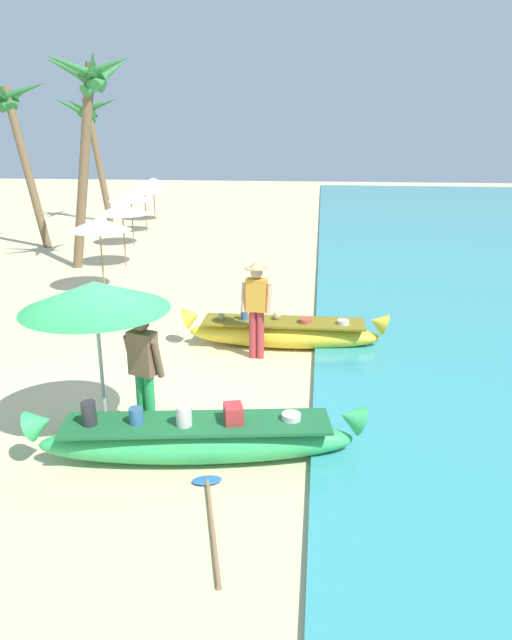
{
  "coord_description": "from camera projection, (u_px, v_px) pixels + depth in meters",
  "views": [
    {
      "loc": [
        2.65,
        -7.39,
        4.08
      ],
      "look_at": [
        1.61,
        2.21,
        0.9
      ],
      "focal_mm": 32.99,
      "sensor_mm": 36.0,
      "label": 1
    }
  ],
  "objects": [
    {
      "name": "parasol_row_4",
      "position": [
        153.0,
        182.0,
        26.36
      ],
      "size": [
        1.6,
        1.6,
        1.91
      ],
      "color": "#8E6B47",
      "rests_on": "ground"
    },
    {
      "name": "palm_tree_mid_cluster",
      "position": [
        12.0,
        115.0,
        19.64
      ],
      "size": [
        2.6,
        2.6,
        5.7
      ],
      "color": "brown",
      "rests_on": "ground"
    },
    {
      "name": "parasol_row_2",
      "position": [
        131.0,
        196.0,
        20.71
      ],
      "size": [
        1.6,
        1.6,
        1.91
      ],
      "color": "#8E6B47",
      "rests_on": "ground"
    },
    {
      "name": "paddle",
      "position": [
        210.0,
        510.0,
        6.53
      ],
      "size": [
        0.66,
        1.85,
        0.05
      ],
      "color": "#8E6B47",
      "rests_on": "ground"
    },
    {
      "name": "parasol_row_3",
      "position": [
        144.0,
        188.0,
        23.39
      ],
      "size": [
        1.6,
        1.6,
        1.91
      ],
      "color": "#8E6B47",
      "rests_on": "ground"
    },
    {
      "name": "parasol_row_0",
      "position": [
        99.0,
        224.0,
        14.81
      ],
      "size": [
        1.6,
        1.6,
        1.91
      ],
      "color": "#8E6B47",
      "rests_on": "ground"
    },
    {
      "name": "palm_tree_tall_inland",
      "position": [
        88.0,
        97.0,
        16.33
      ],
      "size": [
        2.61,
        2.66,
        6.1
      ],
      "color": "brown",
      "rests_on": "ground"
    },
    {
      "name": "parasol_row_1",
      "position": [
        122.0,
        209.0,
        17.57
      ],
      "size": [
        1.6,
        1.6,
        1.91
      ],
      "color": "#8E6B47",
      "rests_on": "ground"
    },
    {
      "name": "ground_plane",
      "position": [
        130.0,
        422.0,
        8.53
      ],
      "size": [
        80.0,
        80.0,
        0.0
      ],
      "primitive_type": "plane",
      "color": "beige"
    },
    {
      "name": "palm_tree_leaning_seaward",
      "position": [
        89.0,
        121.0,
        25.29
      ],
      "size": [
        2.91,
        2.74,
        5.44
      ],
      "color": "brown",
      "rests_on": "ground"
    },
    {
      "name": "boat_green_foreground",
      "position": [
        197.0,
        439.0,
        7.47
      ],
      "size": [
        4.32,
        1.23,
        0.85
      ],
      "color": "#38B760",
      "rests_on": "ground"
    },
    {
      "name": "person_vendor_hatted",
      "position": [
        257.0,
        303.0,
        10.59
      ],
      "size": [
        0.57,
        0.44,
        1.84
      ],
      "color": "#B2383D",
      "rests_on": "ground"
    },
    {
      "name": "person_tourist_customer",
      "position": [
        144.0,
        369.0,
        7.89
      ],
      "size": [
        0.59,
        0.39,
        1.75
      ],
      "color": "green",
      "rests_on": "ground"
    },
    {
      "name": "boat_yellow_midground",
      "position": [
        283.0,
        333.0,
        11.36
      ],
      "size": [
        3.99,
        0.72,
        0.81
      ],
      "color": "yellow",
      "rests_on": "ground"
    },
    {
      "name": "patio_umbrella_large",
      "position": [
        95.0,
        297.0,
        7.52
      ],
      "size": [
        1.92,
        1.92,
        2.22
      ],
      "color": "#B7B7BC",
      "rests_on": "ground"
    }
  ]
}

